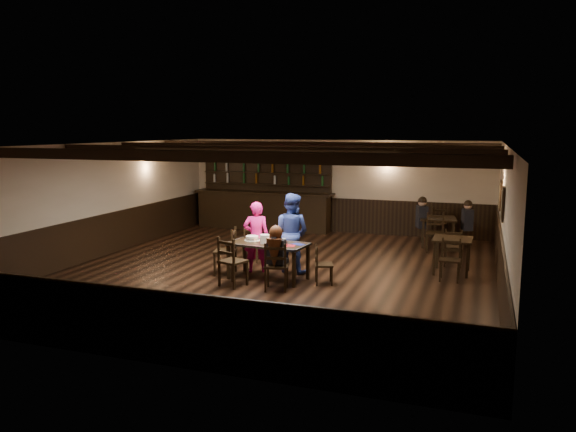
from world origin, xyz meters
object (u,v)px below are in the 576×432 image
(man_blue, at_px, (291,233))
(chair_near_left, at_px, (230,258))
(woman_pink, at_px, (256,237))
(cake, at_px, (252,238))
(dining_table, at_px, (268,247))
(chair_near_right, at_px, (276,263))
(bar_counter, at_px, (264,205))

(man_blue, bearing_deg, chair_near_left, 72.55)
(woman_pink, distance_m, cake, 0.37)
(cake, bearing_deg, woman_pink, 99.23)
(dining_table, relative_size, cake, 5.17)
(chair_near_left, relative_size, cake, 3.05)
(dining_table, height_order, woman_pink, woman_pink)
(chair_near_right, bearing_deg, dining_table, 120.98)
(chair_near_left, xyz_separation_m, cake, (0.10, 0.87, 0.23))
(bar_counter, bearing_deg, dining_table, -67.57)
(dining_table, bearing_deg, woman_pink, 133.72)
(chair_near_left, xyz_separation_m, chair_near_right, (0.94, 0.02, -0.03))
(cake, height_order, bar_counter, bar_counter)
(chair_near_left, distance_m, man_blue, 1.68)
(man_blue, height_order, cake, man_blue)
(chair_near_right, bearing_deg, bar_counter, 113.54)
(chair_near_left, bearing_deg, chair_near_right, 1.12)
(dining_table, relative_size, bar_counter, 0.39)
(woman_pink, relative_size, man_blue, 0.89)
(dining_table, xyz_separation_m, bar_counter, (-2.21, 5.35, 0.05))
(chair_near_right, distance_m, cake, 1.22)
(dining_table, bearing_deg, chair_near_left, -122.92)
(dining_table, distance_m, woman_pink, 0.66)
(chair_near_right, distance_m, bar_counter, 6.65)
(dining_table, xyz_separation_m, chair_near_left, (-0.49, -0.76, -0.10))
(woman_pink, distance_m, bar_counter, 5.18)
(chair_near_left, bearing_deg, cake, 83.49)
(woman_pink, height_order, man_blue, man_blue)
(cake, relative_size, bar_counter, 0.07)
(dining_table, distance_m, man_blue, 0.78)
(chair_near_left, xyz_separation_m, man_blue, (0.74, 1.48, 0.27))
(chair_near_right, relative_size, woman_pink, 0.62)
(dining_table, height_order, chair_near_left, chair_near_left)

